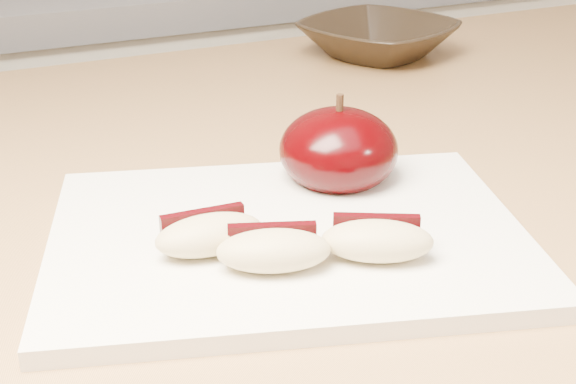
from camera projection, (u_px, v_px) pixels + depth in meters
name	position (u px, v px, depth m)	size (l,w,h in m)	color
back_cabinet	(17.00, 263.00, 1.32)	(2.40, 0.62, 0.94)	silver
cutting_board	(288.00, 238.00, 0.49)	(0.28, 0.21, 0.01)	white
apple_half	(338.00, 150.00, 0.55)	(0.10, 0.10, 0.07)	black
apple_wedge_a	(209.00, 234.00, 0.46)	(0.06, 0.03, 0.02)	tan
apple_wedge_b	(273.00, 250.00, 0.44)	(0.07, 0.05, 0.02)	tan
apple_wedge_c	(377.00, 240.00, 0.45)	(0.07, 0.06, 0.02)	tan
bowl	(378.00, 39.00, 0.87)	(0.16, 0.16, 0.04)	black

